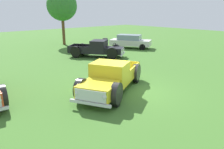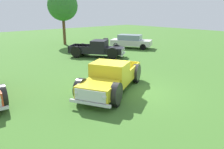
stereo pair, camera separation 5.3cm
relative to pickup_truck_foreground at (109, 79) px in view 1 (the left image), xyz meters
The scene contains 6 objects.
ground_plane 1.47m from the pickup_truck_foreground, 28.25° to the right, with size 80.00×80.00×0.00m, color #3D6B28.
pickup_truck_foreground is the anchor object (origin of this frame).
pickup_truck_behind_left 9.13m from the pickup_truck_foreground, 54.79° to the left, with size 4.45×5.17×1.56m.
sedan_distant_a 14.20m from the pickup_truck_foreground, 39.43° to the left, with size 3.92×4.90×1.53m.
trash_can 15.56m from the pickup_truck_foreground, 51.11° to the left, with size 0.59×0.59×0.95m.
oak_tree_east 18.20m from the pickup_truck_foreground, 68.23° to the left, with size 3.67×3.67×6.60m.
Camera 1 is at (-7.94, -7.34, 4.17)m, focal length 33.98 mm.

